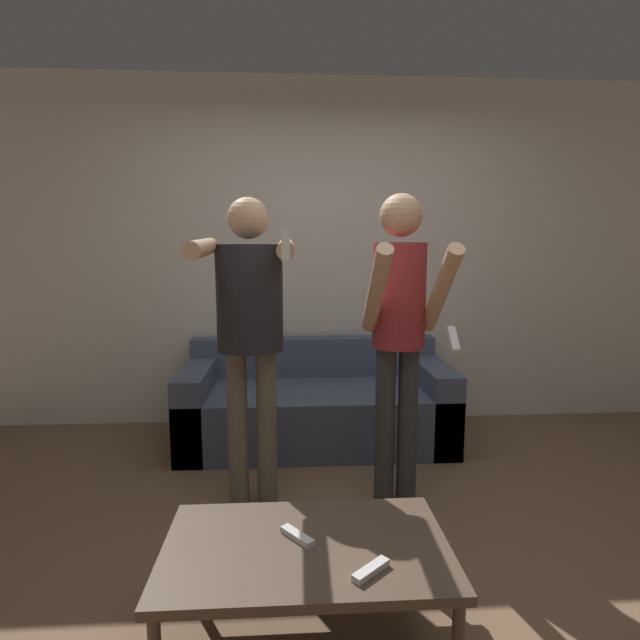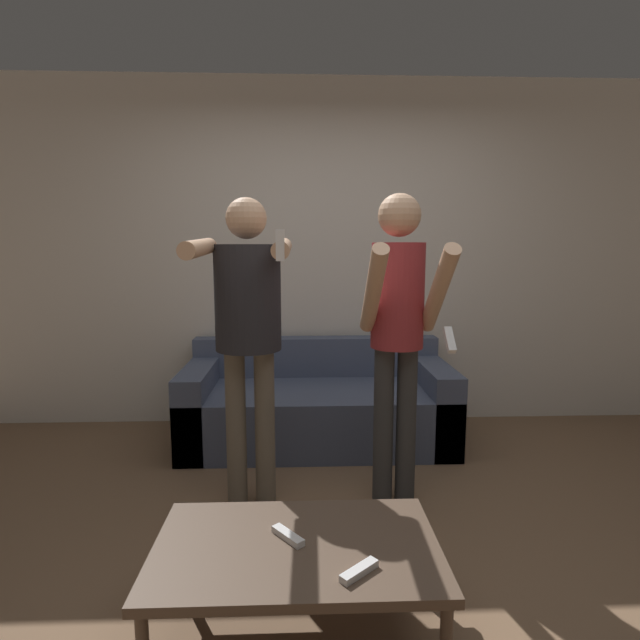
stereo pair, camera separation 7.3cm
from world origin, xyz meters
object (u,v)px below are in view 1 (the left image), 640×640
object	(u,v)px
person_standing_left	(250,315)
coffee_table	(306,553)
remote_far	(297,536)
person_standing_right	(399,318)
remote_near	(371,570)
couch	(316,406)

from	to	relation	value
person_standing_left	coffee_table	xyz separation A→B (m)	(0.26, -0.98, -0.72)
remote_far	person_standing_right	bearing A→B (deg)	59.11
remote_near	person_standing_left	bearing A→B (deg)	111.75
couch	coffee_table	bearing A→B (deg)	-94.18
couch	coffee_table	xyz separation A→B (m)	(-0.14, -1.90, 0.08)
person_standing_right	coffee_table	distance (m)	1.32
remote_near	remote_far	xyz separation A→B (m)	(-0.23, 0.21, 0.00)
coffee_table	remote_far	size ratio (longest dim) A/B	7.30
couch	person_standing_right	world-z (taller)	person_standing_right
person_standing_left	remote_far	bearing A→B (deg)	-76.50
remote_near	remote_far	world-z (taller)	same
person_standing_right	coffee_table	world-z (taller)	person_standing_right
couch	person_standing_left	bearing A→B (deg)	-113.56
person_standing_right	remote_near	size ratio (longest dim) A/B	12.29
person_standing_left	remote_near	size ratio (longest dim) A/B	12.11
person_standing_right	couch	bearing A→B (deg)	113.55
remote_near	remote_far	distance (m)	0.31
couch	remote_far	size ratio (longest dim) A/B	13.73
person_standing_left	remote_far	size ratio (longest dim) A/B	12.04
remote_far	couch	bearing A→B (deg)	84.80
person_standing_right	coffee_table	size ratio (longest dim) A/B	1.67
coffee_table	remote_near	xyz separation A→B (m)	(0.20, -0.17, 0.05)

